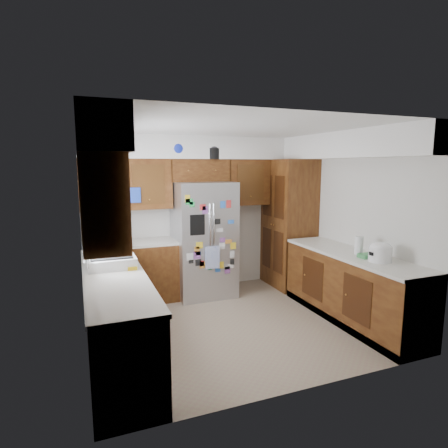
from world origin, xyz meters
The scene contains 12 objects.
floor centered at (0.00, 0.00, 0.00)m, with size 3.60×3.60×0.00m, color gray.
room_shell centered at (-0.11, 0.36, 1.82)m, with size 3.64×3.24×2.52m.
left_counter_run centered at (-1.36, 0.03, 0.43)m, with size 1.36×3.20×0.92m.
right_counter_run centered at (1.50, -0.47, 0.42)m, with size 0.63×2.25×0.92m.
pantry centered at (1.50, 1.15, 1.07)m, with size 0.60×0.90×2.15m, color #411D0C.
fridge centered at (0.00, 1.20, 0.90)m, with size 0.90×0.79×1.80m.
bridge_cabinet centered at (0.00, 1.43, 1.98)m, with size 0.96×0.34×0.35m, color #411D0C.
fridge_top_items centered at (-0.12, 1.35, 2.28)m, with size 0.86×0.31×0.30m.
sink_assembly centered at (-1.50, 0.10, 0.99)m, with size 0.52×0.71×0.37m.
left_counter_clutter centered at (-1.43, 0.83, 1.05)m, with size 0.35×0.92×0.38m.
rice_cooker centered at (1.50, -0.94, 1.04)m, with size 0.28×0.27×0.23m.
paper_towel centered at (1.51, -0.56, 1.04)m, with size 0.11×0.11×0.24m, color white.
Camera 1 is at (-1.81, -4.30, 2.05)m, focal length 30.00 mm.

